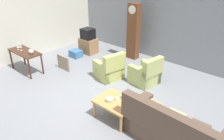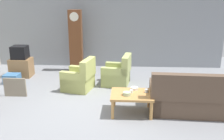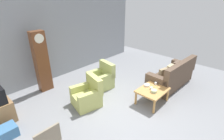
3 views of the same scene
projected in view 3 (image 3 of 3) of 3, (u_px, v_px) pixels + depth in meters
name	position (u px, v px, depth m)	size (l,w,h in m)	color
ground_plane	(126.00, 110.00, 5.10)	(10.40, 10.40, 0.00)	gray
garage_door_wall	(56.00, 38.00, 6.66)	(8.40, 0.16, 3.20)	gray
couch_floral	(172.00, 77.00, 6.32)	(2.14, 0.97, 1.04)	brown
armchair_olive_near	(87.00, 96.00, 5.23)	(0.94, 0.92, 0.92)	#B7BC66
armchair_olive_far	(101.00, 79.00, 6.25)	(0.90, 0.87, 0.92)	tan
coffee_table_wood	(153.00, 91.00, 5.30)	(0.96, 0.76, 0.48)	tan
grandfather_clock	(42.00, 62.00, 5.77)	(0.44, 0.30, 2.13)	brown
framed_picture_leaning	(48.00, 138.00, 3.79)	(0.60, 0.05, 0.51)	gray
storage_box_blue	(7.00, 132.00, 4.11)	(0.44, 0.38, 0.28)	teal
cup_white_porcelain	(151.00, 88.00, 5.27)	(0.08, 0.08, 0.07)	white
cup_blue_rimmed	(156.00, 83.00, 5.53)	(0.08, 0.08, 0.08)	silver
bowl_white_stacked	(147.00, 85.00, 5.45)	(0.18, 0.18, 0.06)	white
bowl_shallow_green	(154.00, 91.00, 5.11)	(0.19, 0.19, 0.08)	#B2C69E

